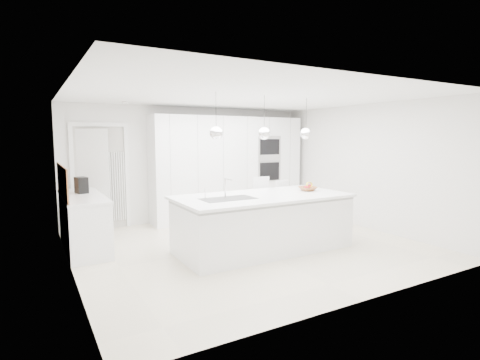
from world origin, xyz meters
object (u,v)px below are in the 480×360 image
espresso_machine (81,185)px  bar_stool_right (286,206)px  island_base (263,224)px  fruit_bowl (308,189)px  bar_stool_left (265,206)px

espresso_machine → bar_stool_right: (3.60, -0.92, -0.54)m
espresso_machine → bar_stool_right: bearing=-25.1°
espresso_machine → island_base: bearing=-45.5°
island_base → fruit_bowl: 1.10m
espresso_machine → bar_stool_right: size_ratio=0.28×
fruit_bowl → bar_stool_left: bar_stool_left is taller
fruit_bowl → bar_stool_right: 0.89m
espresso_machine → bar_stool_left: espresso_machine is taller
fruit_bowl → bar_stool_left: size_ratio=0.29×
bar_stool_left → island_base: bearing=-116.7°
bar_stool_left → bar_stool_right: bearing=1.8°
espresso_machine → bar_stool_left: 3.30m
island_base → espresso_machine: bearing=145.2°
fruit_bowl → espresso_machine: bearing=154.3°
bar_stool_right → fruit_bowl: bearing=-101.6°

